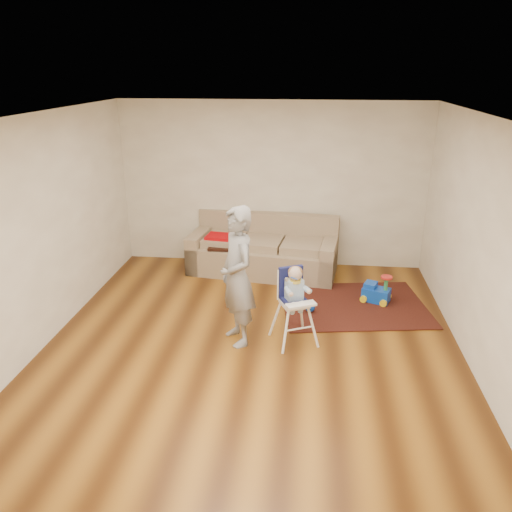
# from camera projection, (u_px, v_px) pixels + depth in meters

# --- Properties ---
(ground) EXTENTS (5.50, 5.50, 0.00)m
(ground) POSITION_uv_depth(u_px,v_px,m) (252.00, 344.00, 6.10)
(ground) COLOR #45240C
(ground) RESTS_ON ground
(room_envelope) EXTENTS (5.04, 5.52, 2.72)m
(room_envelope) POSITION_uv_depth(u_px,v_px,m) (257.00, 184.00, 5.92)
(room_envelope) COLOR beige
(room_envelope) RESTS_ON ground
(sofa) EXTENTS (2.46, 1.25, 0.91)m
(sofa) POSITION_uv_depth(u_px,v_px,m) (263.00, 246.00, 8.09)
(sofa) COLOR gray
(sofa) RESTS_ON ground
(side_table) EXTENTS (0.50, 0.50, 0.50)m
(side_table) POSITION_uv_depth(u_px,v_px,m) (226.00, 258.00, 8.12)
(side_table) COLOR black
(side_table) RESTS_ON ground
(area_rug) EXTENTS (2.20, 1.79, 0.02)m
(area_rug) POSITION_uv_depth(u_px,v_px,m) (354.00, 305.00, 7.08)
(area_rug) COLOR black
(area_rug) RESTS_ON ground
(ride_on_toy) EXTENTS (0.45, 0.39, 0.41)m
(ride_on_toy) POSITION_uv_depth(u_px,v_px,m) (377.00, 288.00, 7.11)
(ride_on_toy) COLOR blue
(ride_on_toy) RESTS_ON area_rug
(toy_ball) EXTENTS (0.14, 0.14, 0.14)m
(toy_ball) POSITION_uv_depth(u_px,v_px,m) (310.00, 307.00, 6.84)
(toy_ball) COLOR blue
(toy_ball) RESTS_ON area_rug
(high_chair) EXTENTS (0.61, 0.61, 1.00)m
(high_chair) POSITION_uv_depth(u_px,v_px,m) (294.00, 306.00, 6.00)
(high_chair) COLOR white
(high_chair) RESTS_ON ground
(adult) EXTENTS (0.66, 0.74, 1.71)m
(adult) POSITION_uv_depth(u_px,v_px,m) (237.00, 277.00, 5.88)
(adult) COLOR gray
(adult) RESTS_ON ground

